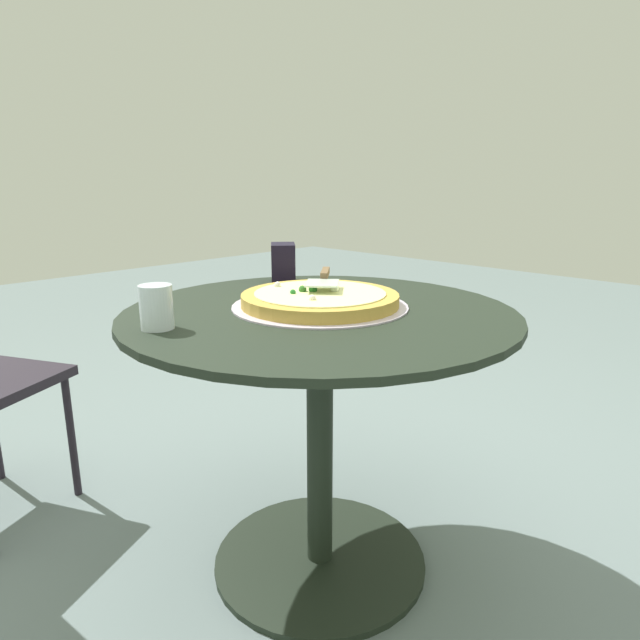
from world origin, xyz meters
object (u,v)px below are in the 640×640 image
(patio_table, at_px, (320,391))
(napkin_dispenser, at_px, (283,263))
(pizza_on_tray, at_px, (320,300))
(drinking_cup, at_px, (156,307))
(pizza_server, at_px, (324,278))

(patio_table, relative_size, napkin_dispenser, 8.11)
(patio_table, bearing_deg, napkin_dispenser, 61.31)
(pizza_on_tray, bearing_deg, napkin_dispenser, 62.85)
(drinking_cup, bearing_deg, patio_table, -19.00)
(napkin_dispenser, bearing_deg, drinking_cup, 151.90)
(pizza_server, bearing_deg, pizza_on_tray, -143.21)
(patio_table, bearing_deg, drinking_cup, 161.00)
(drinking_cup, xyz_separation_m, napkin_dispenser, (0.54, 0.20, 0.01))
(drinking_cup, height_order, napkin_dispenser, napkin_dispenser)
(pizza_server, bearing_deg, drinking_cup, 172.73)
(drinking_cup, relative_size, napkin_dispenser, 0.80)
(patio_table, bearing_deg, pizza_server, 38.71)
(pizza_server, height_order, drinking_cup, drinking_cup)
(patio_table, relative_size, pizza_on_tray, 2.18)
(pizza_on_tray, height_order, drinking_cup, drinking_cup)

